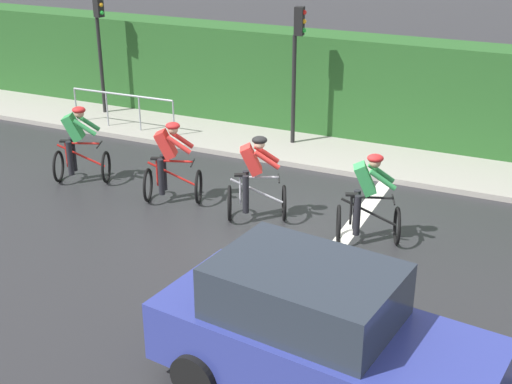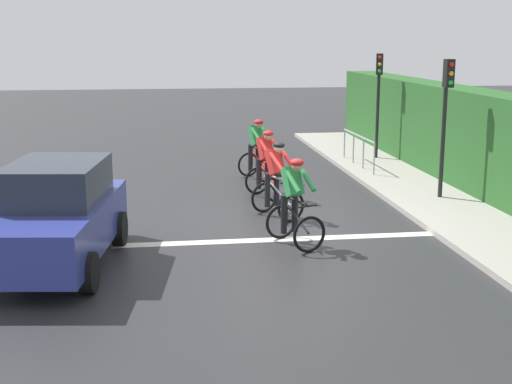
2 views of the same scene
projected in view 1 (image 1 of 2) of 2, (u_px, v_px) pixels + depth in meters
name	position (u px, v px, depth m)	size (l,w,h in m)	color
ground_plane	(281.00, 222.00, 13.21)	(80.00, 80.00, 0.00)	#28282B
sidewalk_kerb	(271.00, 139.00, 17.40)	(2.80, 22.03, 0.12)	#9E998E
stone_wall_low	(285.00, 121.00, 18.06)	(0.44, 22.03, 0.56)	tan
hedge_wall	(291.00, 81.00, 17.92)	(1.10, 22.03, 2.53)	#265623
road_marking_stop_line	(346.00, 235.00, 12.72)	(7.00, 0.30, 0.01)	silver
cyclist_lead	(78.00, 146.00, 14.75)	(1.05, 1.26, 1.66)	black
cyclist_second	(170.00, 164.00, 13.79)	(1.01, 1.25, 1.66)	black
cyclist_mid	(255.00, 181.00, 13.02)	(1.07, 1.27, 1.66)	black
cyclist_fourth	(367.00, 201.00, 12.17)	(1.01, 1.25, 1.66)	black
car_navy	(318.00, 336.00, 8.37)	(2.29, 4.29, 1.76)	navy
traffic_light_near_crossing	(297.00, 56.00, 16.18)	(0.21, 0.31, 3.34)	black
traffic_light_far_junction	(100.00, 35.00, 18.48)	(0.24, 0.31, 3.34)	black
pedestrian_railing_kerbside	(123.00, 103.00, 17.80)	(0.11, 2.97, 1.03)	#999EA3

